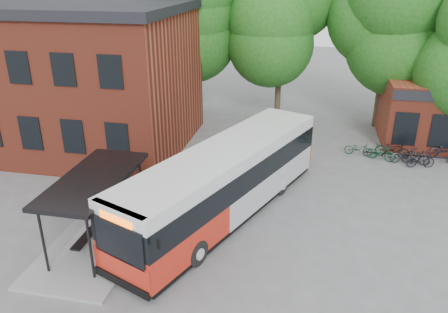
% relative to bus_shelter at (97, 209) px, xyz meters
% --- Properties ---
extents(ground, '(100.00, 100.00, 0.00)m').
position_rel_bus_shelter_xyz_m(ground, '(4.50, 1.00, -1.45)').
color(ground, '#5E5E61').
extents(station_building, '(18.40, 10.40, 8.50)m').
position_rel_bus_shelter_xyz_m(station_building, '(-8.50, 10.00, 2.80)').
color(station_building, maroon).
rests_on(station_building, ground).
extents(bus_shelter, '(3.60, 7.00, 2.90)m').
position_rel_bus_shelter_xyz_m(bus_shelter, '(0.00, 0.00, 0.00)').
color(bus_shelter, black).
rests_on(bus_shelter, ground).
extents(bike_rail, '(5.20, 0.10, 0.38)m').
position_rel_bus_shelter_xyz_m(bike_rail, '(13.78, 11.00, -1.26)').
color(bike_rail, black).
rests_on(bike_rail, ground).
extents(tree_0, '(7.92, 7.92, 11.00)m').
position_rel_bus_shelter_xyz_m(tree_0, '(-1.50, 17.00, 4.05)').
color(tree_0, '#1B5416').
rests_on(tree_0, ground).
extents(tree_1, '(7.92, 7.92, 10.40)m').
position_rel_bus_shelter_xyz_m(tree_1, '(5.50, 18.00, 3.75)').
color(tree_1, '#1B5416').
rests_on(tree_1, ground).
extents(tree_2, '(7.92, 7.92, 11.00)m').
position_rel_bus_shelter_xyz_m(tree_2, '(12.50, 17.00, 4.05)').
color(tree_2, '#1B5416').
rests_on(tree_2, ground).
extents(city_bus, '(7.35, 12.72, 3.22)m').
position_rel_bus_shelter_xyz_m(city_bus, '(4.56, 3.05, 0.16)').
color(city_bus, red).
rests_on(city_bus, ground).
extents(bicycle_0, '(1.66, 0.77, 0.84)m').
position_rel_bus_shelter_xyz_m(bicycle_0, '(10.93, 11.30, -1.03)').
color(bicycle_0, '#103B21').
rests_on(bicycle_0, ground).
extents(bicycle_1, '(1.68, 0.97, 0.97)m').
position_rel_bus_shelter_xyz_m(bicycle_1, '(12.16, 10.79, -0.96)').
color(bicycle_1, '#143F27').
rests_on(bicycle_1, ground).
extents(bicycle_2, '(1.99, 0.99, 1.00)m').
position_rel_bus_shelter_xyz_m(bicycle_2, '(12.87, 11.47, -0.95)').
color(bicycle_2, black).
rests_on(bicycle_2, ground).
extents(bicycle_3, '(1.57, 0.69, 0.91)m').
position_rel_bus_shelter_xyz_m(bicycle_3, '(14.00, 10.58, -0.99)').
color(bicycle_3, black).
rests_on(bicycle_3, ground).
extents(bicycle_4, '(1.94, 1.21, 0.96)m').
position_rel_bus_shelter_xyz_m(bicycle_4, '(13.50, 10.75, -0.97)').
color(bicycle_4, '#2A2B35').
rests_on(bicycle_4, ground).
extents(bicycle_5, '(1.64, 0.75, 0.95)m').
position_rel_bus_shelter_xyz_m(bicycle_5, '(14.18, 10.15, -0.98)').
color(bicycle_5, black).
rests_on(bicycle_5, ground).
extents(bicycle_6, '(2.00, 1.17, 0.99)m').
position_rel_bus_shelter_xyz_m(bicycle_6, '(15.86, 11.95, -0.95)').
color(bicycle_6, '#21202C').
rests_on(bicycle_6, ground).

